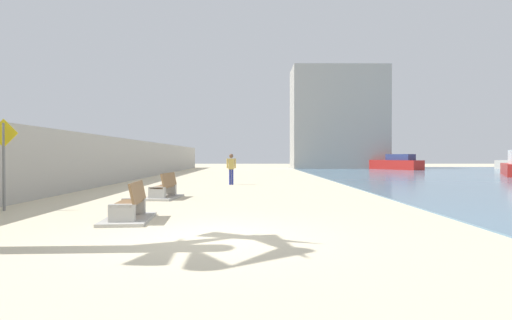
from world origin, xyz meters
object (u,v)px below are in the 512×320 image
(bench_far, at_px, (164,192))
(pedestrian_sign, at_px, (4,154))
(person_walking, at_px, (231,167))
(boat_distant, at_px, (394,163))
(bench_near, at_px, (129,211))

(bench_far, bearing_deg, pedestrian_sign, -137.98)
(person_walking, xyz_separation_m, boat_distant, (17.87, 25.69, -0.29))
(person_walking, bearing_deg, bench_far, -106.07)
(boat_distant, height_order, pedestrian_sign, pedestrian_sign)
(person_walking, bearing_deg, bench_near, -98.20)
(person_walking, xyz_separation_m, pedestrian_sign, (-6.16, -11.19, 0.67))
(bench_far, height_order, pedestrian_sign, pedestrian_sign)
(person_walking, bearing_deg, pedestrian_sign, -118.83)
(bench_far, distance_m, pedestrian_sign, 5.53)
(boat_distant, bearing_deg, person_walking, -124.82)
(bench_far, bearing_deg, person_walking, 73.93)
(boat_distant, bearing_deg, pedestrian_sign, -123.08)
(bench_near, height_order, person_walking, person_walking)
(boat_distant, bearing_deg, bench_near, -116.97)
(pedestrian_sign, bearing_deg, bench_near, -24.40)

